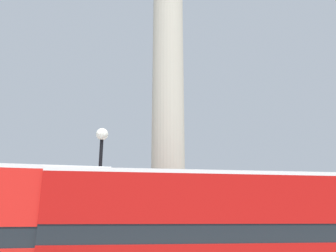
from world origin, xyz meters
TOP-DOWN VIEW (x-y plane):
  - monument_column at (0.00, 0.00)m, footprint 5.82×5.82m
  - bus_a at (0.18, -6.65)m, footprint 10.21×2.99m
  - street_lamp at (-3.46, -4.10)m, footprint 0.50×0.50m

SIDE VIEW (x-z plane):
  - bus_a at x=0.18m, z-range 0.23..4.49m
  - street_lamp at x=-3.46m, z-range 0.81..7.26m
  - monument_column at x=0.00m, z-range -3.91..16.69m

